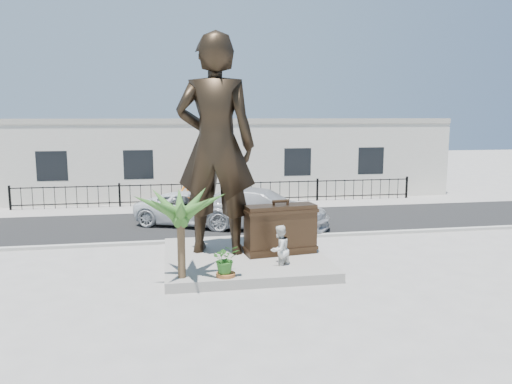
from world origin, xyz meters
TOP-DOWN VIEW (x-y plane):
  - ground at (0.00, 0.00)m, footprint 100.00×100.00m
  - street at (0.00, 8.00)m, footprint 40.00×7.00m
  - curb at (0.00, 4.50)m, footprint 40.00×0.25m
  - far_sidewalk at (0.00, 12.00)m, footprint 40.00×2.50m
  - plinth at (-0.50, 1.50)m, footprint 5.20×5.20m
  - fence at (0.00, 12.80)m, footprint 22.00×0.10m
  - building at (0.00, 17.00)m, footprint 28.00×7.00m
  - statue at (-1.36, 1.97)m, footprint 2.98×2.35m
  - suitcase at (0.71, 1.35)m, footprint 2.42×1.06m
  - tourist at (0.40, 0.13)m, footprint 0.95×0.92m
  - car_white at (-1.75, 7.69)m, footprint 5.80×4.39m
  - car_silver at (1.00, 6.44)m, footprint 6.40×4.49m
  - worker at (-1.77, 12.31)m, footprint 1.27×0.83m
  - palm_tree at (-2.61, -0.61)m, footprint 1.80×1.80m
  - planter at (-1.37, -0.73)m, footprint 0.56×0.56m
  - shrub at (-1.37, -0.73)m, footprint 0.82×0.73m

SIDE VIEW (x-z plane):
  - ground at x=0.00m, z-range 0.00..0.00m
  - palm_tree at x=-2.61m, z-range -1.60..1.60m
  - street at x=0.00m, z-range 0.00..0.01m
  - far_sidewalk at x=0.00m, z-range 0.00..0.02m
  - curb at x=0.00m, z-range 0.00..0.12m
  - plinth at x=-0.50m, z-range 0.00..0.30m
  - planter at x=-1.37m, z-range 0.00..0.40m
  - fence at x=0.00m, z-range 0.00..1.20m
  - car_white at x=-1.75m, z-range 0.01..1.47m
  - tourist at x=0.40m, z-range 0.00..1.54m
  - shrub at x=-1.37m, z-range 0.40..1.24m
  - car_silver at x=1.00m, z-range 0.01..1.73m
  - worker at x=-1.77m, z-range 0.02..1.86m
  - suitcase at x=0.71m, z-range 0.30..1.95m
  - building at x=0.00m, z-range 0.00..4.40m
  - statue at x=-1.36m, z-range 0.30..7.48m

